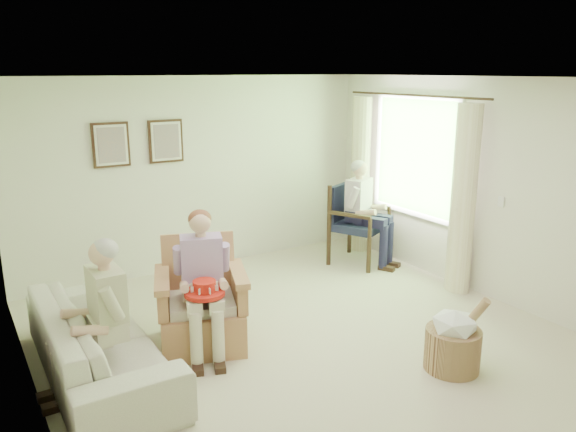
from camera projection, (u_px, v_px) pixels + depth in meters
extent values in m
plane|color=beige|center=(312.00, 343.00, 5.66)|extent=(5.50, 5.50, 0.00)
cube|color=silver|center=(199.00, 174.00, 7.59)|extent=(5.00, 0.04, 2.60)
cube|color=silver|center=(28.00, 265.00, 4.05)|extent=(0.04, 5.50, 2.60)
cube|color=silver|center=(489.00, 190.00, 6.60)|extent=(0.04, 5.50, 2.60)
cube|color=white|center=(315.00, 78.00, 5.00)|extent=(5.00, 5.50, 0.02)
cube|color=#2D6B23|center=(415.00, 156.00, 7.51)|extent=(0.02, 1.40, 1.50)
cube|color=white|center=(418.00, 97.00, 7.31)|extent=(0.04, 1.52, 0.06)
cube|color=white|center=(412.00, 213.00, 7.70)|extent=(0.04, 1.52, 0.06)
cylinder|color=#382114|center=(413.00, 95.00, 7.26)|extent=(0.03, 2.50, 0.03)
cylinder|color=beige|center=(463.00, 200.00, 6.73)|extent=(0.34, 0.34, 2.30)
cylinder|color=beige|center=(360.00, 175.00, 8.35)|extent=(0.34, 0.34, 2.30)
cube|color=#382114|center=(111.00, 145.00, 6.86)|extent=(0.45, 0.03, 0.55)
cube|color=silver|center=(111.00, 145.00, 6.84)|extent=(0.39, 0.01, 0.49)
cube|color=tan|center=(112.00, 145.00, 6.83)|extent=(0.33, 0.01, 0.43)
cube|color=#382114|center=(166.00, 141.00, 7.22)|extent=(0.45, 0.03, 0.55)
cube|color=silver|center=(166.00, 141.00, 7.20)|extent=(0.39, 0.01, 0.49)
cube|color=tan|center=(167.00, 141.00, 7.19)|extent=(0.33, 0.01, 0.43)
cube|color=tan|center=(203.00, 325.00, 5.57)|extent=(0.79, 0.77, 0.42)
cube|color=beige|center=(203.00, 302.00, 5.49)|extent=(0.61, 0.59, 0.10)
cube|color=tan|center=(188.00, 264.00, 5.71)|extent=(0.73, 0.22, 0.62)
cube|color=tan|center=(165.00, 299.00, 5.30)|extent=(0.10, 0.71, 0.30)
cube|color=tan|center=(235.00, 284.00, 5.67)|extent=(0.10, 0.71, 0.30)
cylinder|color=black|center=(354.00, 256.00, 7.56)|extent=(0.06, 0.06, 0.48)
cylinder|color=black|center=(391.00, 248.00, 7.90)|extent=(0.06, 0.06, 0.48)
cylinder|color=black|center=(327.00, 244.00, 8.07)|extent=(0.06, 0.06, 0.48)
cylinder|color=black|center=(363.00, 237.00, 8.40)|extent=(0.06, 0.06, 0.48)
cube|color=#171B34|center=(359.00, 226.00, 7.91)|extent=(0.64, 0.61, 0.11)
cube|color=#171B34|center=(347.00, 201.00, 8.08)|extent=(0.59, 0.08, 0.55)
imported|color=beige|center=(100.00, 341.00, 4.98)|extent=(2.29, 0.89, 0.67)
cube|color=beige|center=(202.00, 287.00, 5.45)|extent=(0.40, 0.26, 0.16)
cube|color=#B58EC8|center=(200.00, 259.00, 5.39)|extent=(0.39, 0.24, 0.46)
sphere|color=#DDAD8E|center=(199.00, 222.00, 5.29)|extent=(0.21, 0.21, 0.21)
ellipsoid|color=brown|center=(198.00, 219.00, 5.30)|extent=(0.22, 0.22, 0.18)
cube|color=beige|center=(202.00, 302.00, 5.23)|extent=(0.14, 0.44, 0.13)
cube|color=beige|center=(221.00, 297.00, 5.33)|extent=(0.14, 0.44, 0.13)
cylinder|color=beige|center=(212.00, 338.00, 5.13)|extent=(0.12, 0.12, 0.53)
cylinder|color=beige|center=(231.00, 333.00, 5.23)|extent=(0.12, 0.12, 0.53)
cube|color=#1A1937|center=(360.00, 215.00, 7.86)|extent=(0.40, 0.26, 0.16)
cube|color=silver|center=(360.00, 195.00, 7.81)|extent=(0.39, 0.24, 0.46)
sphere|color=#DDAD8E|center=(361.00, 169.00, 7.71)|extent=(0.21, 0.21, 0.21)
ellipsoid|color=#B7B2AD|center=(360.00, 167.00, 7.72)|extent=(0.22, 0.22, 0.18)
cube|color=#1A1937|center=(364.00, 223.00, 7.64)|extent=(0.14, 0.44, 0.13)
cube|color=#1A1937|center=(375.00, 221.00, 7.75)|extent=(0.14, 0.44, 0.13)
cylinder|color=#1A1937|center=(373.00, 249.00, 7.56)|extent=(0.12, 0.12, 0.60)
cylinder|color=#1A1937|center=(384.00, 246.00, 7.66)|extent=(0.12, 0.12, 0.60)
cube|color=beige|center=(104.00, 326.00, 4.74)|extent=(0.42, 0.26, 0.16)
cube|color=#BAB690|center=(100.00, 295.00, 4.68)|extent=(0.41, 0.24, 0.46)
sphere|color=#DDAD8E|center=(97.00, 253.00, 4.58)|extent=(0.21, 0.21, 0.21)
ellipsoid|color=#B7B2AD|center=(96.00, 249.00, 4.59)|extent=(0.22, 0.22, 0.18)
cube|color=beige|center=(99.00, 345.00, 4.52)|extent=(0.14, 0.44, 0.13)
cube|color=beige|center=(124.00, 339.00, 4.62)|extent=(0.14, 0.44, 0.13)
cylinder|color=beige|center=(108.00, 385.00, 4.42)|extent=(0.12, 0.12, 0.47)
cylinder|color=beige|center=(133.00, 378.00, 4.52)|extent=(0.12, 0.12, 0.47)
cylinder|color=red|center=(205.00, 293.00, 5.17)|extent=(0.38, 0.38, 0.04)
cylinder|color=red|center=(204.00, 287.00, 5.16)|extent=(0.21, 0.21, 0.12)
cube|color=white|center=(216.00, 285.00, 5.21)|extent=(0.04, 0.01, 0.05)
cube|color=white|center=(209.00, 283.00, 5.26)|extent=(0.04, 0.04, 0.05)
cube|color=white|center=(200.00, 283.00, 5.25)|extent=(0.01, 0.05, 0.05)
cube|color=white|center=(193.00, 286.00, 5.18)|extent=(0.04, 0.04, 0.05)
cube|color=white|center=(193.00, 289.00, 5.10)|extent=(0.04, 0.01, 0.05)
cube|color=white|center=(200.00, 291.00, 5.05)|extent=(0.04, 0.04, 0.05)
cube|color=white|center=(209.00, 291.00, 5.06)|extent=(0.01, 0.04, 0.05)
cube|color=white|center=(216.00, 288.00, 5.13)|extent=(0.04, 0.04, 0.05)
cylinder|color=tan|center=(452.00, 349.00, 5.12)|extent=(0.53, 0.53, 0.39)
ellipsoid|color=white|center=(454.00, 324.00, 5.06)|extent=(0.45, 0.45, 0.27)
cylinder|color=#A57F56|center=(468.00, 323.00, 5.07)|extent=(0.20, 0.36, 0.58)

